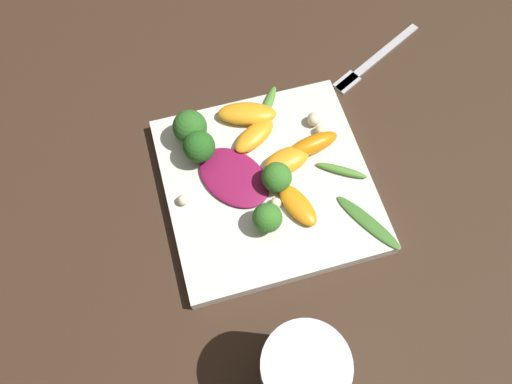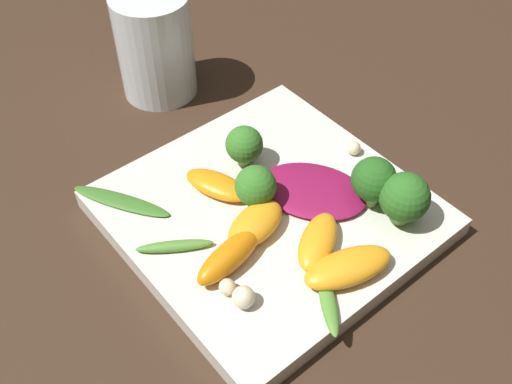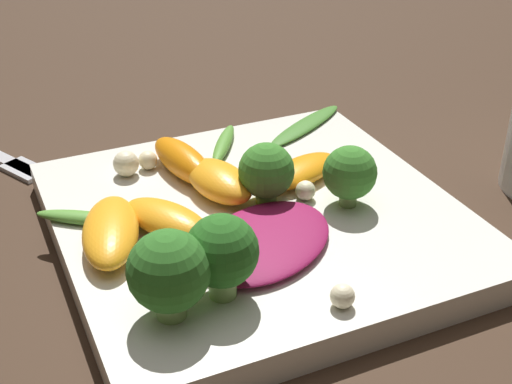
% 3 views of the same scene
% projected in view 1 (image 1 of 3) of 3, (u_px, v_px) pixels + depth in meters
% --- Properties ---
extents(ground_plane, '(2.40, 2.40, 0.00)m').
position_uv_depth(ground_plane, '(267.00, 188.00, 0.63)').
color(ground_plane, '#382619').
extents(plate, '(0.25, 0.25, 0.02)m').
position_uv_depth(plate, '(268.00, 184.00, 0.62)').
color(plate, silver).
rests_on(plate, ground_plane).
extents(drinking_glass, '(0.08, 0.08, 0.11)m').
position_uv_depth(drinking_glass, '(301.00, 371.00, 0.48)').
color(drinking_glass, white).
rests_on(drinking_glass, ground_plane).
extents(fork, '(0.09, 0.16, 0.01)m').
position_uv_depth(fork, '(369.00, 63.00, 0.71)').
color(fork, '#B2B2B7').
rests_on(fork, ground_plane).
extents(radicchio_leaf_0, '(0.12, 0.11, 0.01)m').
position_uv_depth(radicchio_leaf_0, '(234.00, 177.00, 0.61)').
color(radicchio_leaf_0, maroon).
rests_on(radicchio_leaf_0, plate).
extents(orange_segment_0, '(0.04, 0.06, 0.02)m').
position_uv_depth(orange_segment_0, '(287.00, 161.00, 0.61)').
color(orange_segment_0, orange).
rests_on(orange_segment_0, plate).
extents(orange_segment_1, '(0.06, 0.07, 0.02)m').
position_uv_depth(orange_segment_1, '(257.00, 135.00, 0.63)').
color(orange_segment_1, orange).
rests_on(orange_segment_1, plate).
extents(orange_segment_2, '(0.07, 0.05, 0.01)m').
position_uv_depth(orange_segment_2, '(298.00, 205.00, 0.59)').
color(orange_segment_2, orange).
rests_on(orange_segment_2, plate).
extents(orange_segment_3, '(0.05, 0.08, 0.02)m').
position_uv_depth(orange_segment_3, '(246.00, 114.00, 0.64)').
color(orange_segment_3, orange).
rests_on(orange_segment_3, plate).
extents(orange_segment_4, '(0.04, 0.07, 0.02)m').
position_uv_depth(orange_segment_4, '(312.00, 145.00, 0.62)').
color(orange_segment_4, orange).
rests_on(orange_segment_4, plate).
extents(broccoli_floret_0, '(0.04, 0.04, 0.05)m').
position_uv_depth(broccoli_floret_0, '(190.00, 127.00, 0.61)').
color(broccoli_floret_0, '#84AD5B').
rests_on(broccoli_floret_0, plate).
extents(broccoli_floret_1, '(0.04, 0.04, 0.05)m').
position_uv_depth(broccoli_floret_1, '(199.00, 147.00, 0.60)').
color(broccoli_floret_1, '#84AD5B').
rests_on(broccoli_floret_1, plate).
extents(broccoli_floret_2, '(0.03, 0.03, 0.04)m').
position_uv_depth(broccoli_floret_2, '(267.00, 218.00, 0.56)').
color(broccoli_floret_2, '#7A9E51').
rests_on(broccoli_floret_2, plate).
extents(broccoli_floret_3, '(0.04, 0.04, 0.04)m').
position_uv_depth(broccoli_floret_3, '(277.00, 178.00, 0.59)').
color(broccoli_floret_3, '#7A9E51').
rests_on(broccoli_floret_3, plate).
extents(arugula_sprig_0, '(0.06, 0.04, 0.01)m').
position_uv_depth(arugula_sprig_0, '(268.00, 105.00, 0.65)').
color(arugula_sprig_0, '#518E33').
rests_on(arugula_sprig_0, plate).
extents(arugula_sprig_1, '(0.09, 0.06, 0.00)m').
position_uv_depth(arugula_sprig_1, '(368.00, 223.00, 0.58)').
color(arugula_sprig_1, '#3D7528').
rests_on(arugula_sprig_1, plate).
extents(arugula_sprig_2, '(0.04, 0.06, 0.01)m').
position_uv_depth(arugula_sprig_2, '(342.00, 170.00, 0.61)').
color(arugula_sprig_2, '#518E33').
rests_on(arugula_sprig_2, plate).
extents(macadamia_nut_0, '(0.01, 0.01, 0.01)m').
position_uv_depth(macadamia_nut_0, '(320.00, 130.00, 0.63)').
color(macadamia_nut_0, beige).
rests_on(macadamia_nut_0, plate).
extents(macadamia_nut_1, '(0.01, 0.01, 0.01)m').
position_uv_depth(macadamia_nut_1, '(274.00, 203.00, 0.59)').
color(macadamia_nut_1, beige).
rests_on(macadamia_nut_1, plate).
extents(macadamia_nut_2, '(0.01, 0.01, 0.01)m').
position_uv_depth(macadamia_nut_2, '(182.00, 196.00, 0.59)').
color(macadamia_nut_2, beige).
rests_on(macadamia_nut_2, plate).
extents(macadamia_nut_3, '(0.02, 0.02, 0.02)m').
position_uv_depth(macadamia_nut_3, '(314.00, 119.00, 0.64)').
color(macadamia_nut_3, beige).
rests_on(macadamia_nut_3, plate).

